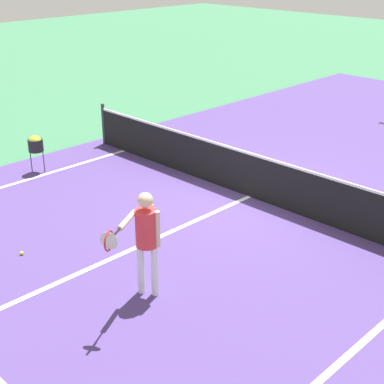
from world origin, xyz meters
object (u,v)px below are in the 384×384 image
at_px(player_near, 146,234).
at_px(ball_hopper, 35,144).
at_px(tennis_ball_mid_court, 22,253).
at_px(net, 250,174).
at_px(tennis_ball_near_net, 152,206).

xyz_separation_m(player_near, ball_hopper, (-5.60, 1.58, -0.35)).
distance_m(player_near, ball_hopper, 5.83).
bearing_deg(tennis_ball_mid_court, net, 75.64).
xyz_separation_m(player_near, tennis_ball_mid_court, (-2.41, -0.71, -0.99)).
relative_size(player_near, ball_hopper, 1.88).
bearing_deg(ball_hopper, player_near, -15.72).
relative_size(player_near, tennis_ball_near_net, 24.96).
xyz_separation_m(net, ball_hopper, (-4.37, -2.32, 0.18)).
distance_m(net, tennis_ball_mid_court, 4.78).
bearing_deg(tennis_ball_near_net, tennis_ball_mid_court, -92.55).
bearing_deg(player_near, tennis_ball_near_net, 137.10).
relative_size(net, player_near, 6.01).
bearing_deg(player_near, net, 107.52).
xyz_separation_m(player_near, tennis_ball_near_net, (-2.28, 2.12, -0.99)).
distance_m(player_near, tennis_ball_mid_court, 2.70).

